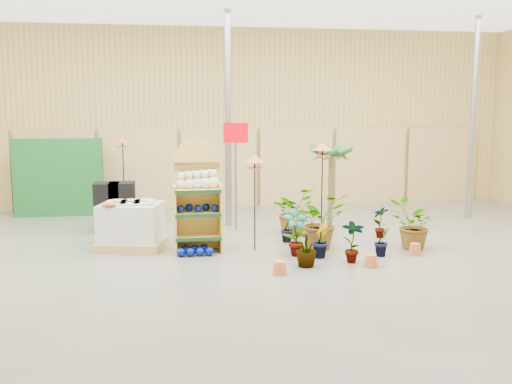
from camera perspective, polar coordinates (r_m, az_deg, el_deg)
room at (r=9.47m, az=-1.29°, el=6.74°), size 15.20×12.10×4.70m
display_shelf at (r=10.03m, az=-5.89°, el=-0.79°), size 0.83×0.53×1.96m
teddy_bears at (r=9.89m, az=-5.72°, el=1.12°), size 0.73×0.20×0.32m
gazing_balls_shelf at (r=9.93m, az=-5.85°, el=-1.60°), size 0.72×0.25×0.14m
gazing_balls_floor at (r=9.84m, az=-6.12°, el=-5.85°), size 0.63×0.39×0.15m
pallet_stack at (r=10.44m, az=-12.38°, el=-3.29°), size 1.32×1.17×0.85m
charcoal_planters at (r=11.94m, az=-13.91°, el=-1.46°), size 0.80×0.50×1.00m
trellis_stock at (r=14.03m, az=-19.11°, el=1.40°), size 2.00×0.30×1.80m
offer_sign at (r=11.57m, az=-2.04°, el=3.81°), size 0.50×0.08×2.20m
bird_table_front at (r=9.89m, az=-0.13°, el=3.05°), size 0.34×0.34×1.69m
bird_table_right at (r=10.53m, az=6.67°, el=4.21°), size 0.34×0.34×1.87m
bird_table_back at (r=13.10m, az=-13.21°, el=4.85°), size 0.34×0.34×1.87m
palm at (r=11.87m, az=7.52°, el=3.96°), size 0.70×0.70×1.85m
potted_plant_0 at (r=9.66m, az=3.96°, el=-4.09°), size 0.46×0.34×0.80m
potted_plant_1 at (r=9.64m, az=6.44°, el=-4.81°), size 0.34×0.38×0.59m
potted_plant_2 at (r=10.21m, az=6.39°, el=-2.93°), size 1.11×1.05×0.99m
potted_plant_4 at (r=11.29m, az=12.34°, el=-2.92°), size 0.38×0.31×0.63m
potted_plant_5 at (r=10.72m, az=3.21°, el=-3.63°), size 0.37×0.36×0.52m
potted_plant_6 at (r=11.34m, az=3.72°, el=-1.90°), size 1.11×1.09×0.94m
potted_plant_7 at (r=9.06m, az=5.03°, el=-5.54°), size 0.46×0.46×0.62m
potted_plant_8 at (r=9.37m, az=9.66°, el=-4.85°), size 0.46×0.41×0.72m
potted_plant_9 at (r=9.91m, az=12.52°, el=-4.80°), size 0.36×0.33×0.52m
potted_plant_10 at (r=10.48m, az=15.39°, el=-3.18°), size 0.90×0.81×0.88m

